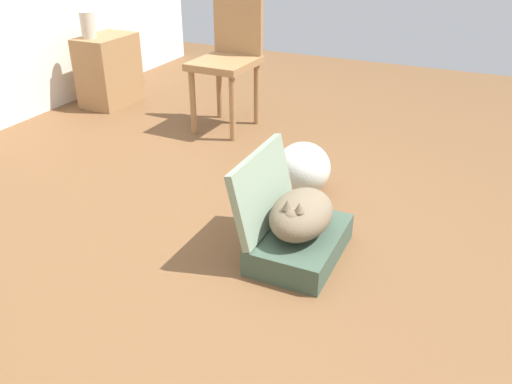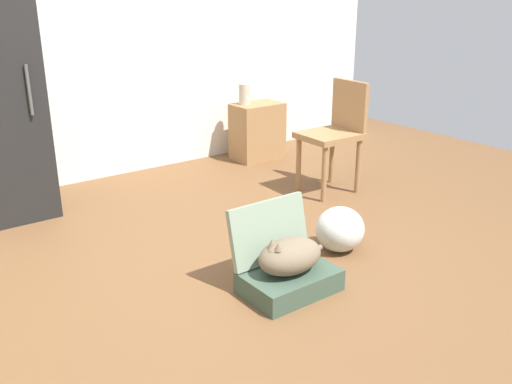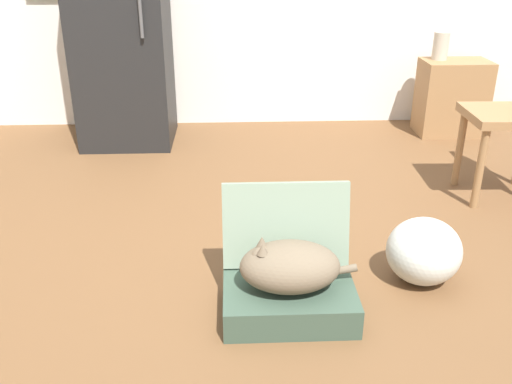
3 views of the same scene
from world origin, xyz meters
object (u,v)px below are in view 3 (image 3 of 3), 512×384
(refrigerator, at_px, (120,18))
(vase_tall, at_px, (441,46))
(suitcase_base, at_px, (289,300))
(cat, at_px, (289,266))
(side_table, at_px, (452,98))
(plastic_bag_white, at_px, (424,251))

(refrigerator, xyz_separation_m, vase_tall, (2.33, 0.09, -0.23))
(suitcase_base, relative_size, refrigerator, 0.30)
(suitcase_base, height_order, cat, cat)
(suitcase_base, bearing_deg, refrigerator, 113.93)
(suitcase_base, height_order, side_table, side_table)
(vase_tall, bearing_deg, suitcase_base, -120.24)
(suitcase_base, xyz_separation_m, cat, (-0.00, 0.00, 0.16))
(cat, xyz_separation_m, plastic_bag_white, (0.62, 0.22, -0.08))
(vase_tall, bearing_deg, plastic_bag_white, -109.28)
(suitcase_base, distance_m, refrigerator, 2.57)
(cat, bearing_deg, side_table, 56.93)
(plastic_bag_white, bearing_deg, cat, -160.57)
(cat, distance_m, plastic_bag_white, 0.66)
(refrigerator, bearing_deg, cat, -66.16)
(suitcase_base, distance_m, cat, 0.16)
(side_table, xyz_separation_m, vase_tall, (-0.12, 0.04, 0.38))
(plastic_bag_white, height_order, side_table, side_table)
(refrigerator, xyz_separation_m, side_table, (2.46, 0.05, -0.61))
(cat, distance_m, vase_tall, 2.72)
(plastic_bag_white, relative_size, side_table, 0.58)
(cat, distance_m, refrigerator, 2.52)
(plastic_bag_white, relative_size, vase_tall, 1.63)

